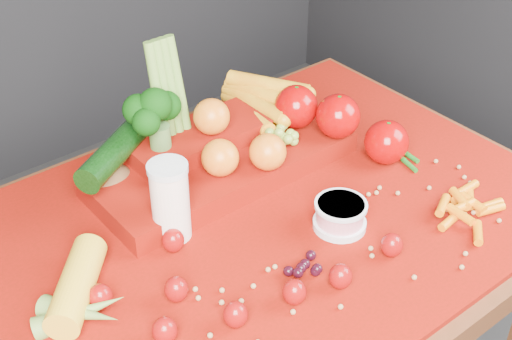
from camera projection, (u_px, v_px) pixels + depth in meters
table at (263, 258)px, 1.36m from camera, size 1.10×0.80×0.75m
red_cloth at (263, 217)px, 1.30m from camera, size 1.05×0.75×0.01m
milk_glass at (170, 199)px, 1.20m from camera, size 0.07×0.07×0.15m
yogurt_bowl at (340, 214)px, 1.25m from camera, size 0.10×0.10×0.05m
strawberry_scatter at (236, 283)px, 1.12m from camera, size 0.48×0.28×0.05m
dark_grape_cluster at (307, 269)px, 1.16m from camera, size 0.06×0.05×0.03m
soybean_scatter at (340, 272)px, 1.17m from camera, size 0.84×0.24×0.01m
corn_ear at (79, 304)px, 1.08m from camera, size 0.25×0.26×0.06m
potato at (109, 182)px, 1.32m from camera, size 0.09×0.07×0.06m
baby_carrot_pile at (469, 208)px, 1.29m from camera, size 0.17×0.17×0.03m
green_bean_pile at (396, 148)px, 1.46m from camera, size 0.14×0.12×0.01m
produce_mound at (235, 141)px, 1.38m from camera, size 0.61×0.40×0.27m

